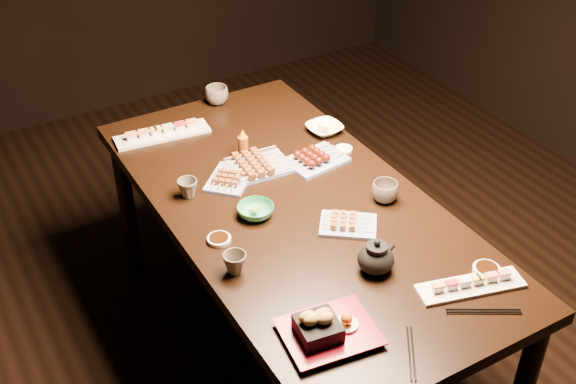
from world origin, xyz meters
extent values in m
plane|color=black|center=(0.00, 0.00, 0.00)|extent=(5.00, 5.00, 0.00)
cube|color=black|center=(-0.16, 0.06, 0.38)|extent=(0.91, 1.80, 0.75)
imported|color=#2C8853|center=(-0.32, 0.07, 0.77)|extent=(0.16, 0.16, 0.04)
imported|color=#FBF3CD|center=(0.21, 0.44, 0.77)|extent=(0.15, 0.15, 0.04)
imported|color=brown|center=(-0.51, -0.16, 0.79)|extent=(0.10, 0.10, 0.07)
imported|color=brown|center=(0.13, -0.09, 0.79)|extent=(0.10, 0.10, 0.08)
imported|color=brown|center=(-0.48, 0.30, 0.78)|extent=(0.09, 0.09, 0.07)
imported|color=brown|center=(-0.07, 0.89, 0.79)|extent=(0.12, 0.12, 0.08)
cylinder|color=maroon|center=(-0.18, 0.43, 0.81)|extent=(0.05, 0.05, 0.13)
cylinder|color=white|center=(-0.49, 0.00, 0.76)|extent=(0.10, 0.10, 0.01)
cylinder|color=white|center=(0.19, 0.27, 0.76)|extent=(0.08, 0.08, 0.01)
cylinder|color=white|center=(0.18, -0.57, 0.76)|extent=(0.11, 0.11, 0.02)
cylinder|color=white|center=(-0.52, 0.75, 0.76)|extent=(0.10, 0.10, 0.01)
camera|label=1|loc=(-1.24, -1.76, 2.29)|focal=45.00mm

